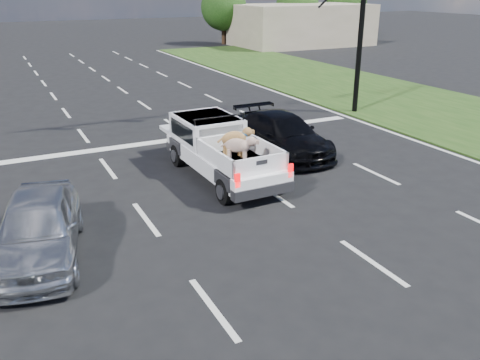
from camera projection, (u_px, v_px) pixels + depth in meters
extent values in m
plane|color=black|center=(299.00, 284.00, 9.49)|extent=(160.00, 160.00, 0.00)
cube|color=silver|center=(125.00, 191.00, 13.77)|extent=(0.12, 60.00, 0.01)
cube|color=silver|center=(240.00, 171.00, 15.23)|extent=(0.12, 60.00, 0.01)
cube|color=silver|center=(335.00, 155.00, 16.68)|extent=(0.12, 60.00, 0.01)
cube|color=silver|center=(416.00, 141.00, 18.16)|extent=(0.15, 60.00, 0.01)
cube|color=silver|center=(145.00, 144.00, 17.84)|extent=(17.00, 0.45, 0.01)
cylinder|color=black|center=(361.00, 29.00, 21.00)|extent=(0.22, 0.22, 7.00)
cube|color=tan|center=(302.00, 25.00, 46.40)|extent=(12.00, 7.00, 3.60)
cylinder|color=#332114|center=(224.00, 32.00, 47.50)|extent=(0.44, 0.44, 2.16)
sphere|color=#17370F|center=(224.00, 7.00, 46.70)|extent=(4.20, 4.20, 4.20)
cylinder|color=#332114|center=(296.00, 29.00, 50.83)|extent=(0.44, 0.44, 2.16)
sphere|color=#17370F|center=(297.00, 6.00, 50.03)|extent=(4.20, 4.20, 4.20)
cylinder|color=#332114|center=(345.00, 27.00, 53.32)|extent=(0.44, 0.44, 2.16)
sphere|color=#17370F|center=(346.00, 5.00, 52.53)|extent=(4.20, 4.20, 4.20)
cylinder|color=black|center=(225.00, 191.00, 12.85)|extent=(0.26, 0.68, 0.67)
cylinder|color=black|center=(277.00, 181.00, 13.52)|extent=(0.26, 0.68, 0.67)
cylinder|color=black|center=(178.00, 155.00, 15.57)|extent=(0.26, 0.68, 0.67)
cylinder|color=black|center=(223.00, 148.00, 16.23)|extent=(0.26, 0.68, 0.67)
cube|color=white|center=(223.00, 159.00, 14.49)|extent=(1.78, 4.74, 0.46)
cube|color=white|center=(207.00, 129.00, 15.19)|extent=(1.68, 2.08, 0.76)
cube|color=black|center=(222.00, 136.00, 14.34)|extent=(1.38, 0.06, 0.55)
cylinder|color=black|center=(220.00, 117.00, 14.25)|extent=(1.60, 0.08, 0.04)
cube|color=black|center=(240.00, 162.00, 13.55)|extent=(1.63, 2.30, 0.05)
cube|color=white|center=(215.00, 157.00, 13.13)|extent=(0.12, 2.27, 0.46)
cube|color=white|center=(265.00, 149.00, 13.79)|extent=(0.12, 2.27, 0.46)
cube|color=white|center=(261.00, 165.00, 12.55)|extent=(1.58, 0.10, 0.46)
cube|color=red|center=(237.00, 181.00, 12.15)|extent=(0.14, 0.06, 0.36)
cube|color=red|center=(290.00, 171.00, 12.80)|extent=(0.14, 0.06, 0.36)
cube|color=black|center=(263.00, 190.00, 12.68)|extent=(1.71, 0.30, 0.27)
imported|color=#B9BCC1|center=(38.00, 227.00, 10.18)|extent=(2.38, 4.20, 1.35)
imported|color=black|center=(283.00, 134.00, 16.65)|extent=(1.81, 4.44, 1.29)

